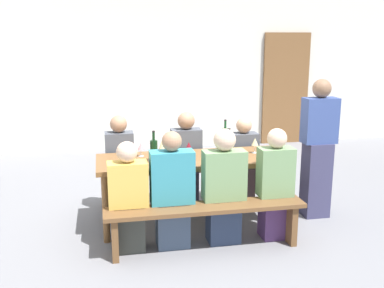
{
  "coord_description": "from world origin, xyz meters",
  "views": [
    {
      "loc": [
        -0.93,
        -4.65,
        2.01
      ],
      "look_at": [
        0.0,
        0.0,
        0.9
      ],
      "focal_mm": 42.64,
      "sensor_mm": 36.0,
      "label": 1
    }
  ],
  "objects": [
    {
      "name": "back_wall",
      "position": [
        0.0,
        3.69,
        1.6
      ],
      "size": [
        14.0,
        0.2,
        3.2
      ],
      "primitive_type": "cube",
      "color": "silver",
      "rests_on": "ground"
    },
    {
      "name": "ground_plane",
      "position": [
        0.0,
        0.0,
        0.0
      ],
      "size": [
        24.0,
        24.0,
        0.0
      ],
      "primitive_type": "plane",
      "color": "slate"
    },
    {
      "name": "wine_glass_0",
      "position": [
        -0.03,
        0.04,
        0.87
      ],
      "size": [
        0.08,
        0.08,
        0.16
      ],
      "color": "silver",
      "rests_on": "tasting_table"
    },
    {
      "name": "wine_bottle_2",
      "position": [
        -0.42,
        -0.07,
        0.87
      ],
      "size": [
        0.08,
        0.08,
        0.33
      ],
      "color": "#143319",
      "rests_on": "tasting_table"
    },
    {
      "name": "wooden_door",
      "position": [
        2.54,
        3.55,
        1.05
      ],
      "size": [
        0.9,
        0.06,
        2.1
      ],
      "primitive_type": "cube",
      "color": "brown",
      "rests_on": "ground"
    },
    {
      "name": "wine_glass_1",
      "position": [
        -0.53,
        0.16,
        0.85
      ],
      "size": [
        0.07,
        0.07,
        0.15
      ],
      "color": "silver",
      "rests_on": "tasting_table"
    },
    {
      "name": "wine_glass_3",
      "position": [
        0.73,
        0.05,
        0.87
      ],
      "size": [
        0.08,
        0.08,
        0.17
      ],
      "color": "silver",
      "rests_on": "tasting_table"
    },
    {
      "name": "wine_bottle_1",
      "position": [
        0.42,
        0.04,
        0.86
      ],
      "size": [
        0.08,
        0.08,
        0.3
      ],
      "color": "#194723",
      "rests_on": "tasting_table"
    },
    {
      "name": "seated_guest_near_2",
      "position": [
        0.22,
        -0.52,
        0.55
      ],
      "size": [
        0.42,
        0.24,
        1.16
      ],
      "rotation": [
        0.0,
        0.0,
        1.57
      ],
      "color": "navy",
      "rests_on": "ground"
    },
    {
      "name": "bench_near",
      "position": [
        0.0,
        -0.67,
        0.35
      ],
      "size": [
        1.93,
        0.3,
        0.45
      ],
      "color": "brown",
      "rests_on": "ground"
    },
    {
      "name": "seated_guest_near_3",
      "position": [
        0.75,
        -0.52,
        0.55
      ],
      "size": [
        0.35,
        0.24,
        1.14
      ],
      "rotation": [
        0.0,
        0.0,
        1.57
      ],
      "color": "#523367",
      "rests_on": "ground"
    },
    {
      "name": "seated_guest_far_0",
      "position": [
        -0.75,
        0.52,
        0.55
      ],
      "size": [
        0.32,
        0.24,
        1.15
      ],
      "rotation": [
        0.0,
        0.0,
        -1.57
      ],
      "color": "#364257",
      "rests_on": "ground"
    },
    {
      "name": "wine_glass_2",
      "position": [
        -0.31,
        0.14,
        0.86
      ],
      "size": [
        0.07,
        0.07,
        0.17
      ],
      "color": "silver",
      "rests_on": "tasting_table"
    },
    {
      "name": "tasting_table",
      "position": [
        0.0,
        0.0,
        0.67
      ],
      "size": [
        2.03,
        0.74,
        0.75
      ],
      "color": "brown",
      "rests_on": "ground"
    },
    {
      "name": "seated_guest_far_1",
      "position": [
        0.03,
        0.52,
        0.56
      ],
      "size": [
        0.35,
        0.24,
        1.16
      ],
      "rotation": [
        0.0,
        0.0,
        -1.57
      ],
      "color": "#3B3B50",
      "rests_on": "ground"
    },
    {
      "name": "seated_guest_far_2",
      "position": [
        0.75,
        0.52,
        0.51
      ],
      "size": [
        0.34,
        0.24,
        1.07
      ],
      "rotation": [
        0.0,
        0.0,
        -1.57
      ],
      "color": "#533E41",
      "rests_on": "ground"
    },
    {
      "name": "seated_guest_near_1",
      "position": [
        -0.3,
        -0.52,
        0.54
      ],
      "size": [
        0.42,
        0.24,
        1.16
      ],
      "rotation": [
        0.0,
        0.0,
        1.57
      ],
      "color": "#40526D",
      "rests_on": "ground"
    },
    {
      "name": "seated_guest_near_0",
      "position": [
        -0.72,
        -0.52,
        0.51
      ],
      "size": [
        0.38,
        0.24,
        1.08
      ],
      "rotation": [
        0.0,
        0.0,
        1.57
      ],
      "color": "#3D413C",
      "rests_on": "ground"
    },
    {
      "name": "standing_host",
      "position": [
        1.43,
        -0.06,
        0.76
      ],
      "size": [
        0.38,
        0.24,
        1.57
      ],
      "rotation": [
        0.0,
        0.0,
        3.14
      ],
      "color": "#3B3A5D",
      "rests_on": "ground"
    },
    {
      "name": "bench_far",
      "position": [
        0.0,
        0.67,
        0.35
      ],
      "size": [
        1.93,
        0.3,
        0.45
      ],
      "color": "brown",
      "rests_on": "ground"
    },
    {
      "name": "wine_bottle_0",
      "position": [
        0.45,
        0.29,
        0.88
      ],
      "size": [
        0.07,
        0.07,
        0.35
      ],
      "color": "#194723",
      "rests_on": "tasting_table"
    }
  ]
}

